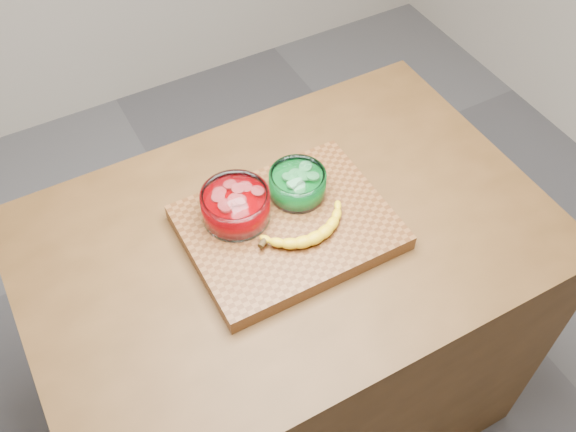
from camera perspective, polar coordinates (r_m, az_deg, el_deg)
ground at (r=2.23m, az=-0.00°, el=-15.91°), size 3.50×3.50×0.00m
counter at (r=1.83m, az=-0.00°, el=-10.23°), size 1.20×0.80×0.90m
cutting_board at (r=1.44m, az=-0.00°, el=-1.01°), size 0.45×0.35×0.04m
bowl_red at (r=1.41m, az=-4.67°, el=0.91°), size 0.15×0.15×0.07m
bowl_green at (r=1.46m, az=0.85°, el=2.88°), size 0.13×0.13×0.06m
banana at (r=1.39m, az=1.78°, el=-1.21°), size 0.24×0.11×0.03m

